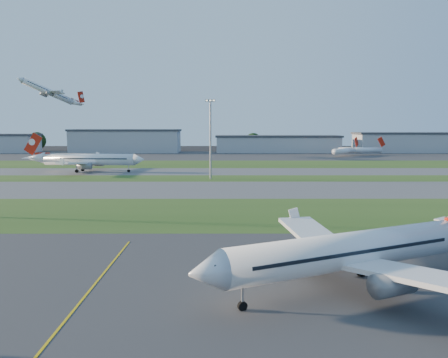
{
  "coord_description": "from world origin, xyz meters",
  "views": [
    {
      "loc": [
        19.03,
        -33.6,
        17.24
      ],
      "look_at": [
        19.23,
        50.77,
        7.0
      ],
      "focal_mm": 35.0,
      "sensor_mm": 36.0,
      "label": 1
    }
  ],
  "objects_px": {
    "airliner_parked": "(357,251)",
    "light_mast_centre": "(210,134)",
    "mini_jet_near": "(346,151)",
    "mini_jet_far": "(360,150)",
    "airliner_taxiing": "(89,160)"
  },
  "relations": [
    {
      "from": "airliner_parked",
      "to": "mini_jet_near",
      "type": "bearing_deg",
      "value": 50.09
    },
    {
      "from": "airliner_parked",
      "to": "light_mast_centre",
      "type": "xyz_separation_m",
      "value": [
        -18.21,
        96.76,
        10.66
      ]
    },
    {
      "from": "mini_jet_near",
      "to": "airliner_parked",
      "type": "bearing_deg",
      "value": -151.77
    },
    {
      "from": "airliner_parked",
      "to": "mini_jet_near",
      "type": "height_order",
      "value": "airliner_parked"
    },
    {
      "from": "mini_jet_far",
      "to": "light_mast_centre",
      "type": "relative_size",
      "value": 1.11
    },
    {
      "from": "mini_jet_near",
      "to": "light_mast_centre",
      "type": "xyz_separation_m",
      "value": [
        -74.47,
        -108.17,
        11.53
      ]
    },
    {
      "from": "airliner_taxiing",
      "to": "light_mast_centre",
      "type": "distance_m",
      "value": 52.91
    },
    {
      "from": "mini_jet_near",
      "to": "mini_jet_far",
      "type": "distance_m",
      "value": 13.1
    },
    {
      "from": "mini_jet_far",
      "to": "airliner_taxiing",
      "type": "bearing_deg",
      "value": -150.67
    },
    {
      "from": "airliner_parked",
      "to": "mini_jet_near",
      "type": "distance_m",
      "value": 212.52
    },
    {
      "from": "airliner_taxiing",
      "to": "light_mast_centre",
      "type": "bearing_deg",
      "value": 157.54
    },
    {
      "from": "airliner_parked",
      "to": "mini_jet_near",
      "type": "relative_size",
      "value": 1.61
    },
    {
      "from": "airliner_parked",
      "to": "mini_jet_far",
      "type": "bearing_deg",
      "value": 47.94
    },
    {
      "from": "mini_jet_near",
      "to": "light_mast_centre",
      "type": "height_order",
      "value": "light_mast_centre"
    },
    {
      "from": "airliner_parked",
      "to": "light_mast_centre",
      "type": "height_order",
      "value": "light_mast_centre"
    }
  ]
}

